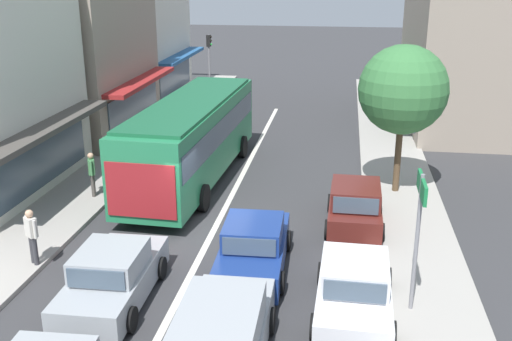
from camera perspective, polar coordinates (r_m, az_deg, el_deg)
ground_plane at (r=19.02m, az=-4.34°, el=-6.28°), size 140.00×140.00×0.00m
lane_centre_line at (r=22.63m, az=-2.13°, el=-2.01°), size 0.20×28.00×0.01m
sidewalk_left at (r=26.42m, az=-15.98°, el=0.51°), size 5.20×44.00×0.14m
kerb_right at (r=24.24m, az=13.32°, el=-0.94°), size 2.80×44.00×0.12m
shopfront_mid_block at (r=31.81m, az=-18.26°, el=9.83°), size 8.64×8.54×7.14m
shopfront_far_end at (r=39.70m, az=-12.72°, el=12.52°), size 7.93×8.40×7.95m
building_right_far at (r=34.28m, az=21.57°, el=11.39°), size 9.31×12.13×8.72m
city_bus at (r=23.39m, az=-6.09°, el=3.43°), size 3.10×10.96×3.23m
sedan_queue_gap_filler at (r=16.76m, az=-0.22°, el=-7.36°), size 2.00×4.25×1.47m
sedan_adjacent_lane_lead at (r=15.68m, az=-13.49°, el=-9.90°), size 1.96×4.23×1.47m
wagon_behind_bus_mid at (r=12.93m, az=-3.32°, el=-15.67°), size 2.00×4.53×1.58m
parked_sedan_kerb_front at (r=14.96m, az=9.33°, el=-11.09°), size 1.96×4.23×1.47m
parked_hatchback_kerb_second at (r=19.62m, az=9.41°, el=-3.41°), size 1.85×3.72×1.54m
traffic_light_downstreet at (r=36.76m, az=-4.48°, el=10.68°), size 0.32×0.24×4.20m
directional_road_sign at (r=14.39m, az=15.32°, el=-3.84°), size 0.10×1.40×3.60m
street_tree_right at (r=21.98m, az=13.84°, el=7.46°), size 3.18×3.18×5.52m
pedestrian_with_handbag_near at (r=22.34m, az=-15.36°, el=-0.08°), size 0.43×0.64×1.63m
pedestrian_browsing_midblock at (r=24.84m, az=-12.06°, el=2.08°), size 0.65×0.32×1.63m
pedestrian_far_walker at (r=17.77m, az=-20.58°, el=-5.63°), size 0.47×0.39×1.63m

